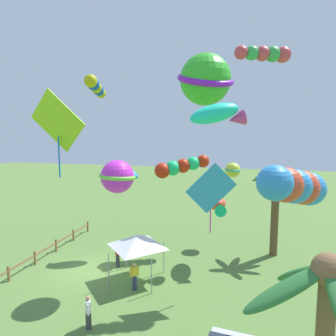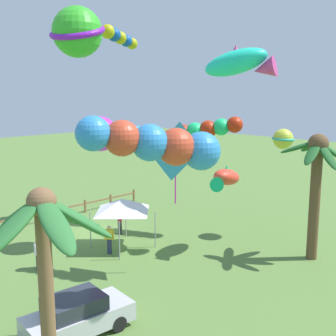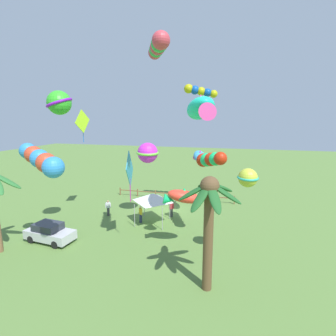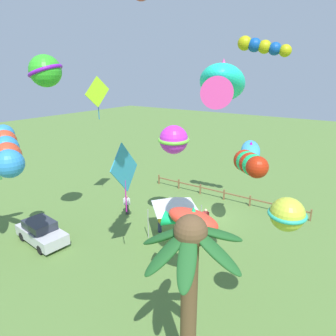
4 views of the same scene
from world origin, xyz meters
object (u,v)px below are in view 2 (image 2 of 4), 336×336
object	(u,v)px
palm_tree_0	(46,243)
kite_tube_11	(157,144)
kite_fish_8	(240,63)
palm_tree_1	(317,170)
kite_ball_7	(283,139)
kite_ball_1	(100,134)
kite_fish_4	(226,178)
spectator_0	(109,239)
kite_fish_2	(142,135)
kite_ball_6	(77,32)
spectator_1	(38,254)
festival_tent	(122,205)
parked_car_0	(78,315)
spectator_2	(120,221)
kite_tube_10	(205,130)
kite_tube_0	(119,37)
kite_diamond_5	(175,153)

from	to	relation	value
palm_tree_0	kite_tube_11	world-z (taller)	kite_tube_11
kite_fish_8	kite_tube_11	xyz separation A→B (m)	(9.80, 3.73, -3.25)
palm_tree_1	kite_ball_7	xyz separation A→B (m)	(-2.05, -3.15, 1.24)
kite_fish_8	kite_tube_11	distance (m)	10.98
kite_ball_1	kite_fish_4	distance (m)	7.26
kite_ball_1	kite_fish_8	size ratio (longest dim) A/B	0.66
spectator_0	kite_fish_2	xyz separation A→B (m)	(-5.03, -2.89, 5.19)
palm_tree_1	kite_ball_6	distance (m)	13.68
spectator_1	kite_fish_4	distance (m)	10.46
palm_tree_1	festival_tent	size ratio (longest dim) A/B	2.33
parked_car_0	spectator_0	bearing A→B (deg)	-135.80
kite_ball_1	palm_tree_1	bearing A→B (deg)	126.00
spectator_0	spectator_2	world-z (taller)	same
spectator_0	spectator_1	size ratio (longest dim) A/B	1.00
kite_tube_10	kite_tube_11	xyz separation A→B (m)	(10.22, 6.46, 0.56)
kite_ball_1	parked_car_0	bearing A→B (deg)	47.55
kite_fish_4	kite_ball_6	xyz separation A→B (m)	(9.36, 0.34, 6.66)
kite_ball_1	kite_fish_2	world-z (taller)	kite_ball_1
kite_tube_11	kite_ball_1	bearing A→B (deg)	-115.34
palm_tree_0	kite_ball_6	world-z (taller)	kite_ball_6
kite_fish_8	parked_car_0	bearing A→B (deg)	7.17
kite_fish_4	kite_tube_11	world-z (taller)	kite_tube_11
kite_tube_10	kite_ball_7	bearing A→B (deg)	126.43
kite_ball_6	kite_tube_10	bearing A→B (deg)	-163.65
spectator_2	spectator_0	bearing A→B (deg)	41.07
kite_tube_10	spectator_1	bearing A→B (deg)	-11.59
parked_car_0	kite_ball_6	size ratio (longest dim) A/B	1.53
palm_tree_1	spectator_2	bearing A→B (deg)	-65.52
kite_tube_0	kite_fish_8	xyz separation A→B (m)	(-1.38, 8.59, -1.99)
kite_ball_6	kite_fish_8	distance (m)	10.59
palm_tree_1	spectator_1	bearing A→B (deg)	-39.46
kite_tube_11	spectator_2	bearing A→B (deg)	-122.31
kite_ball_1	kite_ball_6	distance (m)	8.65
kite_fish_4	palm_tree_1	bearing A→B (deg)	120.25
kite_fish_8	kite_tube_0	bearing A→B (deg)	-80.86
spectator_0	spectator_1	distance (m)	3.86
palm_tree_1	kite_tube_10	world-z (taller)	kite_tube_10
kite_fish_4	kite_fish_2	bearing A→B (deg)	-91.79
kite_ball_1	spectator_2	bearing A→B (deg)	-153.51
kite_ball_1	kite_tube_11	size ratio (longest dim) A/B	0.64
spectator_1	kite_ball_6	bearing A→B (deg)	81.67
spectator_2	kite_tube_10	bearing A→B (deg)	139.34
palm_tree_1	kite_fish_8	size ratio (longest dim) A/B	1.53
spectator_2	kite_ball_7	distance (m)	11.13
spectator_1	kite_tube_10	size ratio (longest dim) A/B	0.41
festival_tent	kite_tube_10	distance (m)	6.81
festival_tent	kite_ball_1	world-z (taller)	kite_ball_1
spectator_0	spectator_2	bearing A→B (deg)	-138.93
spectator_1	kite_fish_4	bearing A→B (deg)	149.91
kite_diamond_5	kite_fish_8	size ratio (longest dim) A/B	0.90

